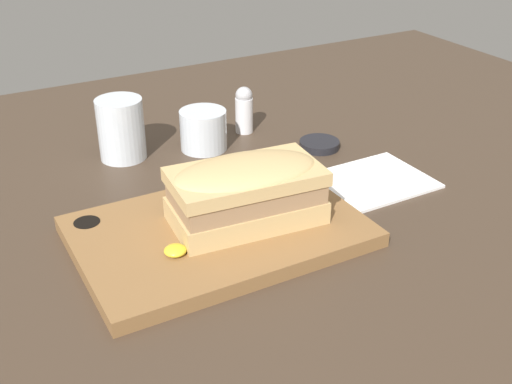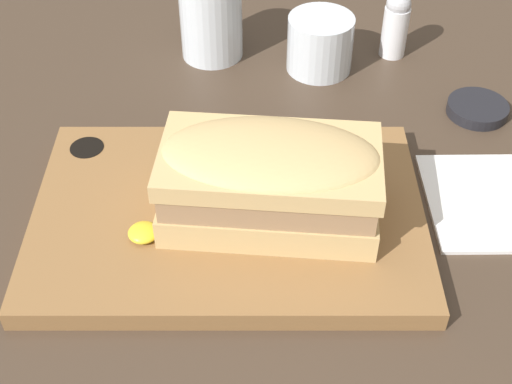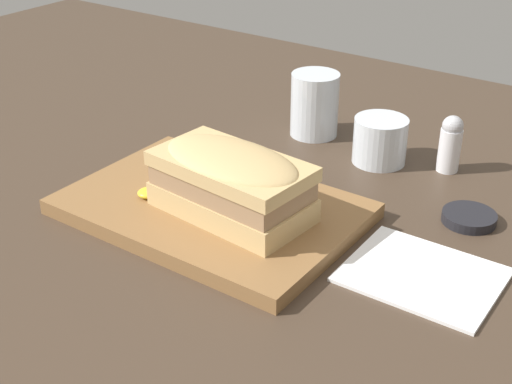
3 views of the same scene
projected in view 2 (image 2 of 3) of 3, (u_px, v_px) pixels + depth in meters
The scene contains 9 objects.
dining_table at pixel (176, 207), 64.90cm from camera, with size 183.77×123.38×2.00cm.
serving_board at pixel (226, 216), 61.36cm from camera, with size 33.32×22.60×1.87cm.
sandwich at pixel (268, 177), 57.41cm from camera, with size 18.39×11.06×7.77cm.
mustard_dollop at pixel (141, 233), 57.93cm from camera, with size 2.50×2.50×1.00cm.
water_glass at pixel (209, 23), 79.11cm from camera, with size 6.91×6.91×9.22cm.
wine_glass at pixel (317, 45), 77.78cm from camera, with size 7.19×7.19×6.18cm.
napkin at pixel (509, 200), 63.80cm from camera, with size 15.29×12.59×0.40cm.
salt_shaker at pixel (393, 23), 79.21cm from camera, with size 2.88×2.88×7.67cm.
condiment_dish at pixel (475, 108), 73.24cm from camera, with size 6.22×6.22×1.17cm.
Camera 2 is at (7.14, -46.46, 46.37)cm, focal length 50.00 mm.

